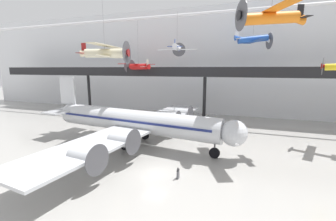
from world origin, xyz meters
name	(u,v)px	position (x,y,z in m)	size (l,w,h in m)	color
ground_plane	(155,173)	(0.00, 0.00, 0.00)	(260.00, 260.00, 0.00)	#9E9B96
hangar_back_wall	(210,62)	(0.00, 34.54, 12.36)	(140.00, 3.00, 24.72)	silver
mezzanine_walkway	(204,75)	(0.00, 26.97, 9.41)	(110.00, 3.20, 11.12)	black
ceiling_truss_beam	(204,13)	(0.00, 25.11, 21.23)	(120.00, 0.60, 0.60)	silver
airliner_silver_main	(133,121)	(-6.56, 7.49, 3.38)	(31.86, 36.30, 9.49)	silver
suspended_plane_cream_biplane	(105,53)	(-12.42, 10.05, 13.19)	(8.06, 9.83, 9.40)	beige
suspended_plane_orange_highwing	(271,18)	(10.75, 9.74, 16.64)	(8.35, 9.56, 5.86)	orange
suspended_plane_white_twin	(177,48)	(-4.11, 20.81, 14.57)	(7.46, 6.13, 7.75)	silver
suspended_plane_red_highwing	(138,66)	(-14.08, 24.62, 11.25)	(7.62, 8.57, 11.08)	red
suspended_plane_blue_trainer	(253,39)	(9.09, 26.44, 16.20)	(7.15, 8.36, 6.53)	#1E4CAD
info_sign_pedestal	(178,174)	(2.66, -0.43, 0.46)	(0.20, 0.78, 1.24)	#4C4C51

